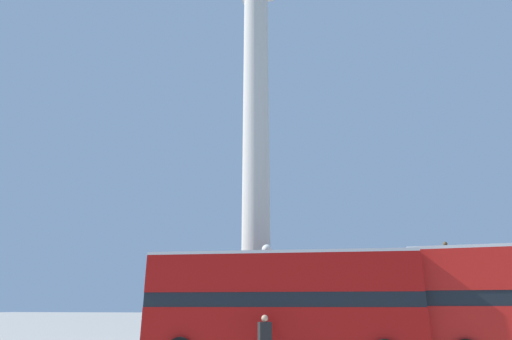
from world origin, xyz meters
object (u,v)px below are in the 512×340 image
Objects in this scene: bus_b at (281,300)px; equestrian_statue at (456,313)px; monument_column at (256,195)px; pedestrian_near_lamp at (265,338)px; street_lamp at (267,282)px.

equestrian_statue is at bearing 45.28° from bus_b.
bus_b is at bearing -71.41° from monument_column.
pedestrian_near_lamp is (-0.35, -2.11, -1.29)m from bus_b.
monument_column is 6.57m from street_lamp.
monument_column is 9.31m from bus_b.
monument_column is at bearing 108.28° from street_lamp.
pedestrian_near_lamp is (-9.77, -12.59, -0.64)m from equestrian_statue.
equestrian_statue is at bearing 13.81° from pedestrian_near_lamp.
equestrian_statue is at bearing 35.76° from street_lamp.
street_lamp is 5.55m from pedestrian_near_lamp.
monument_column is 2.45× the size of bus_b.
monument_column is at bearing 105.86° from bus_b.
street_lamp is (1.18, -3.58, -5.37)m from monument_column.
street_lamp is (-10.44, -7.52, 1.53)m from equestrian_statue.
pedestrian_near_lamp is at bearing -82.49° from street_lamp.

